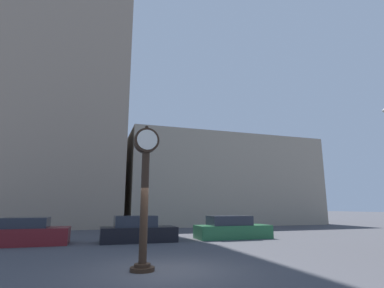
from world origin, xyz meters
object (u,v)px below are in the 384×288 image
Objects in this scene: street_clock at (145,185)px; car_black at (138,231)px; car_green at (232,229)px; car_maroon at (28,233)px.

car_black is at bearing 83.40° from street_clock.
street_clock is at bearing -129.70° from car_green.
car_maroon is at bearing 176.92° from car_black.
car_maroon is 0.93× the size of car_black.
street_clock is at bearing -60.37° from car_maroon.
car_green is at bearing 0.83° from car_black.
car_maroon reaches higher than car_green.
car_maroon is 5.54m from car_black.
car_maroon is at bearing 119.90° from street_clock.
street_clock is 1.18× the size of car_maroon.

